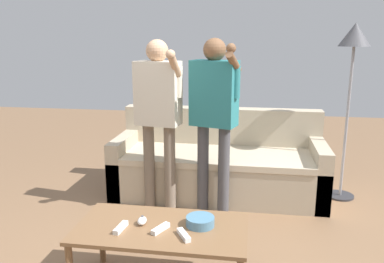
{
  "coord_description": "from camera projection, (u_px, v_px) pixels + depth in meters",
  "views": [
    {
      "loc": [
        0.44,
        -2.37,
        1.63
      ],
      "look_at": [
        -0.0,
        0.44,
        0.94
      ],
      "focal_mm": 36.78,
      "sensor_mm": 36.0,
      "label": 1
    }
  ],
  "objects": [
    {
      "name": "couch",
      "position": [
        219.0,
        165.0,
        4.17
      ],
      "size": [
        2.16,
        0.87,
        0.86
      ],
      "color": "#B7A88E",
      "rests_on": "ground"
    },
    {
      "name": "coffee_table",
      "position": [
        162.0,
        234.0,
        2.51
      ],
      "size": [
        1.09,
        0.58,
        0.45
      ],
      "color": "brown",
      "rests_on": "ground"
    },
    {
      "name": "snack_bowl",
      "position": [
        200.0,
        221.0,
        2.51
      ],
      "size": [
        0.18,
        0.18,
        0.06
      ],
      "primitive_type": "cylinder",
      "color": "teal",
      "rests_on": "coffee_table"
    },
    {
      "name": "game_remote_nunchuk",
      "position": [
        142.0,
        221.0,
        2.53
      ],
      "size": [
        0.06,
        0.09,
        0.05
      ],
      "color": "white",
      "rests_on": "coffee_table"
    },
    {
      "name": "floor_lamp",
      "position": [
        353.0,
        52.0,
        3.75
      ],
      "size": [
        0.3,
        0.3,
        1.75
      ],
      "color": "#2D2D33",
      "rests_on": "ground"
    },
    {
      "name": "player_left",
      "position": [
        158.0,
        106.0,
        3.57
      ],
      "size": [
        0.47,
        0.4,
        1.6
      ],
      "color": "#756656",
      "rests_on": "ground"
    },
    {
      "name": "player_center",
      "position": [
        214.0,
        107.0,
        3.51
      ],
      "size": [
        0.47,
        0.42,
        1.62
      ],
      "color": "#47474C",
      "rests_on": "ground"
    },
    {
      "name": "game_remote_wand_near",
      "position": [
        184.0,
        235.0,
        2.36
      ],
      "size": [
        0.11,
        0.15,
        0.03
      ],
      "color": "white",
      "rests_on": "coffee_table"
    },
    {
      "name": "game_remote_wand_far",
      "position": [
        160.0,
        229.0,
        2.44
      ],
      "size": [
        0.1,
        0.15,
        0.03
      ],
      "color": "white",
      "rests_on": "coffee_table"
    },
    {
      "name": "game_remote_wand_spare",
      "position": [
        121.0,
        228.0,
        2.45
      ],
      "size": [
        0.05,
        0.15,
        0.03
      ],
      "color": "white",
      "rests_on": "coffee_table"
    }
  ]
}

